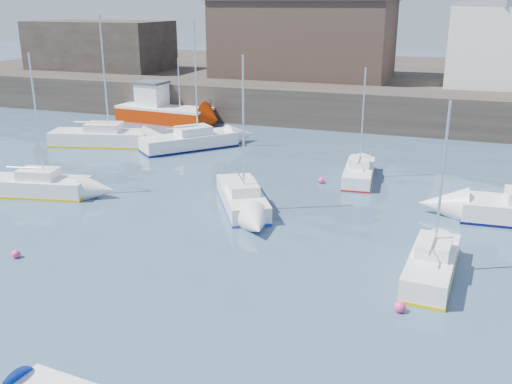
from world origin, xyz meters
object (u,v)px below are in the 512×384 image
(sailboat_c, at_px, (432,264))
(sailboat_e, at_px, (101,137))
(sailboat_h, at_px, (190,141))
(fishing_boat, at_px, (162,109))
(sailboat_f, at_px, (359,172))
(buoy_near, at_px, (17,258))
(sailboat_a, at_px, (36,186))
(sailboat_b, at_px, (242,197))
(buoy_far, at_px, (321,183))
(buoy_mid, at_px, (399,312))

(sailboat_c, distance_m, sailboat_e, 26.90)
(sailboat_h, bearing_deg, fishing_boat, 128.98)
(fishing_boat, relative_size, sailboat_f, 1.33)
(sailboat_h, bearing_deg, buoy_near, -86.23)
(sailboat_a, xyz_separation_m, buoy_near, (4.51, -6.67, -0.52))
(sailboat_b, xyz_separation_m, buoy_far, (2.84, 5.09, -0.48))
(sailboat_b, distance_m, buoy_mid, 11.54)
(sailboat_h, bearing_deg, sailboat_c, -40.95)
(sailboat_a, xyz_separation_m, buoy_far, (13.73, 7.02, -0.52))
(sailboat_b, xyz_separation_m, sailboat_e, (-13.98, 8.62, 0.10))
(sailboat_b, height_order, buoy_near, sailboat_b)
(sailboat_e, xyz_separation_m, buoy_far, (16.82, -3.53, -0.58))
(sailboat_b, bearing_deg, buoy_far, 60.86)
(sailboat_f, distance_m, buoy_mid, 14.76)
(sailboat_e, distance_m, sailboat_h, 6.50)
(sailboat_e, xyz_separation_m, buoy_near, (7.60, -17.22, -0.58))
(buoy_mid, height_order, buoy_far, buoy_mid)
(sailboat_b, bearing_deg, sailboat_a, -169.96)
(fishing_boat, relative_size, buoy_mid, 21.22)
(sailboat_c, bearing_deg, fishing_boat, 135.93)
(sailboat_a, xyz_separation_m, sailboat_f, (15.60, 8.39, -0.07))
(sailboat_f, bearing_deg, sailboat_e, 173.39)
(sailboat_c, height_order, buoy_near, sailboat_c)
(sailboat_c, relative_size, buoy_mid, 16.48)
(fishing_boat, xyz_separation_m, sailboat_e, (-0.05, -9.04, -0.46))
(sailboat_f, bearing_deg, fishing_boat, 148.99)
(sailboat_c, height_order, buoy_mid, sailboat_c)
(sailboat_h, xyz_separation_m, buoy_far, (10.43, -4.74, -0.56))
(buoy_near, bearing_deg, sailboat_f, 53.64)
(sailboat_a, distance_m, buoy_near, 8.07)
(sailboat_a, relative_size, sailboat_b, 0.99)
(sailboat_b, distance_m, sailboat_e, 16.42)
(sailboat_b, bearing_deg, sailboat_f, 53.90)
(sailboat_a, bearing_deg, sailboat_f, 28.26)
(sailboat_a, distance_m, sailboat_b, 11.06)
(sailboat_c, xyz_separation_m, buoy_far, (-6.47, 9.93, -0.50))
(sailboat_c, relative_size, buoy_near, 18.80)
(fishing_boat, bearing_deg, sailboat_b, -51.74)
(sailboat_e, distance_m, buoy_far, 17.19)
(sailboat_f, bearing_deg, sailboat_c, -67.84)
(sailboat_e, relative_size, buoy_far, 25.74)
(sailboat_c, relative_size, buoy_far, 18.72)
(sailboat_c, bearing_deg, buoy_near, -166.50)
(sailboat_c, xyz_separation_m, sailboat_e, (-23.29, 13.46, 0.09))
(sailboat_c, bearing_deg, sailboat_e, 149.98)
(sailboat_a, bearing_deg, sailboat_e, 106.32)
(fishing_boat, bearing_deg, sailboat_h, -51.02)
(sailboat_e, bearing_deg, sailboat_b, -31.67)
(sailboat_f, xyz_separation_m, buoy_mid, (3.78, -14.26, -0.44))
(buoy_far, bearing_deg, buoy_mid, -66.33)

